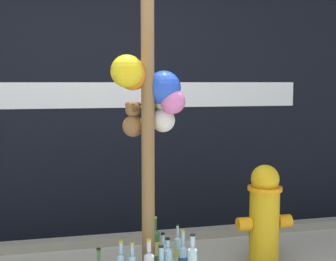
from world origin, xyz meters
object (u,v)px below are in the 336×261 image
Objects in this scene: bottle_3 at (155,247)px; bottle_4 at (178,251)px; memorial_post at (149,71)px; fire_hydrant at (264,213)px.

bottle_3 is 1.14× the size of bottle_4.
bottle_4 is at bearing 38.51° from memorial_post.
bottle_4 is (0.27, 0.22, -1.43)m from memorial_post.
memorial_post is at bearing -141.49° from bottle_4.
memorial_post is at bearing -109.48° from bottle_3.
fire_hydrant reaches higher than bottle_4.
bottle_4 is (0.17, -0.07, -0.03)m from bottle_3.
fire_hydrant is at bearing 10.55° from memorial_post.
bottle_4 is at bearing -21.64° from bottle_3.
memorial_post is 1.54m from fire_hydrant.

